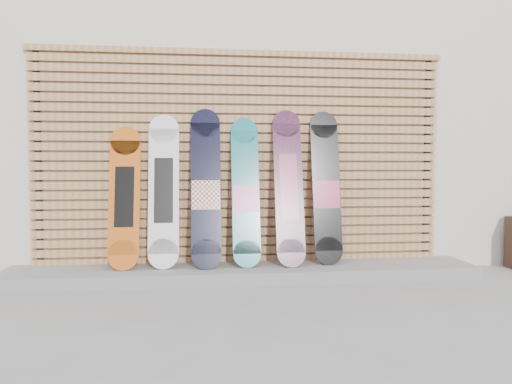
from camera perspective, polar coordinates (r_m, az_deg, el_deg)
ground at (r=4.36m, az=1.48°, el=-11.75°), size 80.00×80.00×0.00m
building at (r=7.78m, az=1.48°, el=8.09°), size 12.00×5.00×3.60m
concrete_step at (r=4.98m, az=-1.37°, el=-9.16°), size 4.60×0.70×0.12m
slat_wall at (r=5.16m, az=-1.69°, el=4.09°), size 4.26×0.08×2.29m
snowboard_0 at (r=5.00m, az=-14.81°, el=-0.53°), size 0.30×0.36×1.39m
snowboard_1 at (r=4.96m, az=-10.51°, el=0.19°), size 0.30×0.35×1.51m
snowboard_2 at (r=4.92m, az=-5.76°, el=0.43°), size 0.29×0.40×1.57m
snowboard_3 at (r=4.96m, az=-1.20°, el=-0.03°), size 0.27×0.37×1.48m
snowboard_4 at (r=5.01m, az=3.76°, el=0.59°), size 0.29×0.40×1.57m
snowboard_5 at (r=5.13m, az=8.03°, el=0.46°), size 0.29×0.32×1.56m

